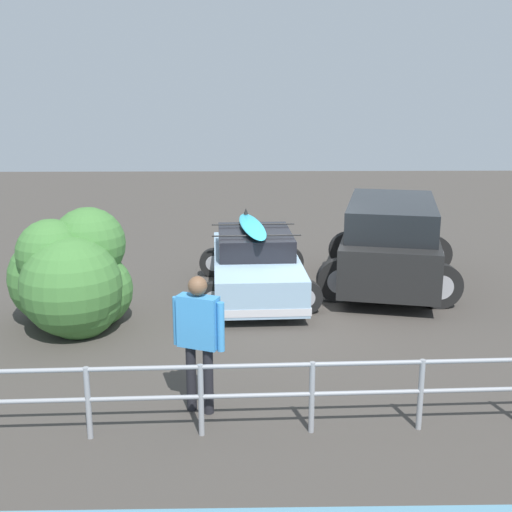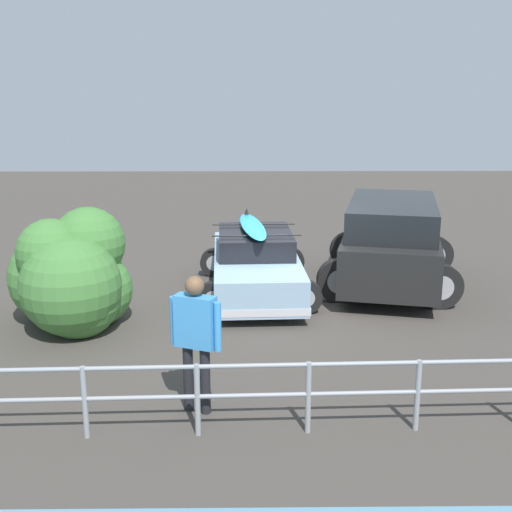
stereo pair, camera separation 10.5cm
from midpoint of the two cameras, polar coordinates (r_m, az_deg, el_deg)
name	(u,v)px [view 2 (the right image)]	position (r m, az deg, el deg)	size (l,w,h in m)	color
ground_plane	(288,305)	(12.70, 3.14, -4.40)	(44.00, 44.00, 0.02)	#423D38
sedan_car	(256,264)	(13.28, 0.18, -0.69)	(2.49, 4.33, 1.56)	#8CADC6
suv_car	(391,242)	(13.95, 12.11, 1.20)	(3.34, 4.60, 1.86)	black
person_bystander	(196,332)	(8.26, -5.02, -6.72)	(0.67, 0.39, 1.85)	black
railing_fence	(309,387)	(7.96, 5.08, -11.49)	(8.15, 0.35, 0.93)	gray
bush_near_left	(73,279)	(11.77, -15.74, -1.98)	(2.25, 2.44, 2.19)	brown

